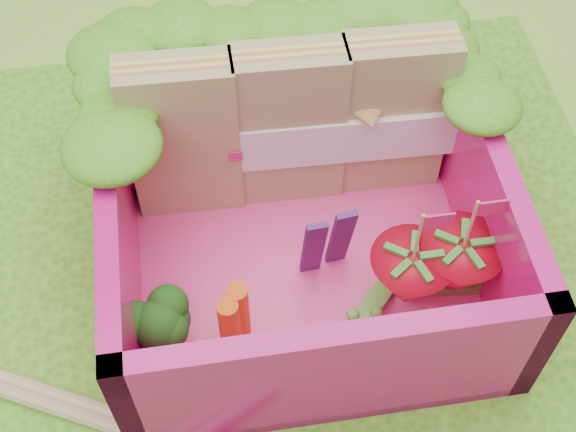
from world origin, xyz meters
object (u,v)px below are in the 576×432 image
(bento_box, at_px, (302,210))
(sandwich_stack, at_px, (290,126))
(strawberry_right, at_px, (457,269))
(broccoli, at_px, (157,327))
(strawberry_left, at_px, (408,281))

(bento_box, distance_m, sandwich_stack, 0.31)
(bento_box, xyz_separation_m, strawberry_right, (0.48, -0.26, -0.08))
(strawberry_right, bearing_deg, bento_box, 151.46)
(sandwich_stack, bearing_deg, broccoli, -129.64)
(strawberry_left, bearing_deg, bento_box, 137.87)
(strawberry_left, distance_m, strawberry_right, 0.17)
(bento_box, xyz_separation_m, strawberry_left, (0.31, -0.28, -0.08))
(bento_box, distance_m, strawberry_right, 0.55)
(strawberry_left, bearing_deg, strawberry_right, 6.51)
(bento_box, height_order, sandwich_stack, sandwich_stack)
(broccoli, bearing_deg, bento_box, 33.46)
(sandwich_stack, relative_size, strawberry_right, 2.35)
(sandwich_stack, xyz_separation_m, strawberry_left, (0.31, -0.57, -0.19))
(broccoli, xyz_separation_m, strawberry_right, (1.00, 0.08, -0.03))
(broccoli, xyz_separation_m, strawberry_left, (0.83, 0.06, -0.03))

